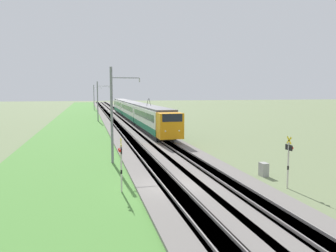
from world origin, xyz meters
name	(u,v)px	position (x,y,z in m)	size (l,w,h in m)	color
ground_plane	(171,190)	(0.00, 0.00, 0.00)	(400.00, 400.00, 0.00)	#6B7A51
ballast_main	(113,120)	(50.00, 0.00, 0.15)	(240.00, 4.40, 0.30)	slate
ballast_adjacent	(131,120)	(50.00, -3.88, 0.15)	(240.00, 4.40, 0.30)	slate
track_main	(113,120)	(50.00, 0.00, 0.16)	(240.00, 1.57, 0.45)	#4C4238
track_adjacent	(131,120)	(50.00, -3.88, 0.16)	(240.00, 1.57, 0.45)	#4C4238
grass_verge	(79,121)	(50.00, 6.86, 0.06)	(240.00, 11.06, 0.12)	#4C8438
passenger_train	(133,110)	(46.41, -3.88, 2.44)	(62.97, 2.84, 5.19)	orange
crossing_signal_near	(121,160)	(0.03, 3.12, 2.08)	(0.70, 0.23, 3.42)	beige
crossing_signal_far	(289,157)	(-1.39, -7.42, 2.07)	(0.70, 0.23, 3.39)	beige
catenary_mast_near	(112,115)	(8.44, 2.98, 4.28)	(0.22, 2.56, 8.28)	slate
catenary_mast_mid	(98,101)	(49.25, 2.98, 4.26)	(0.22, 2.56, 8.23)	slate
catenary_mast_far	(94,97)	(90.06, 2.98, 4.31)	(0.22, 2.56, 8.35)	slate
equipment_cabinet	(264,169)	(1.74, -7.50, 0.50)	(0.70, 0.49, 1.00)	gray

